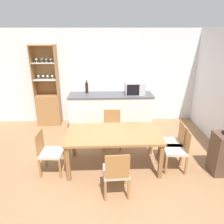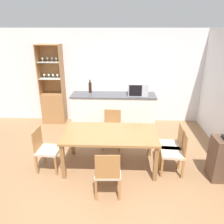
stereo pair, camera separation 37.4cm
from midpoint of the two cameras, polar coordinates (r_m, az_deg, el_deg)
name	(u,v)px [view 1 (the left image)]	position (r m, az deg, el deg)	size (l,w,h in m)	color
ground_plane	(107,175)	(4.23, -4.01, -16.10)	(18.00, 18.00, 0.00)	#936B47
wall_back	(104,77)	(6.13, -3.76, 9.11)	(6.80, 0.06, 2.55)	silver
kitchen_counter	(111,112)	(5.68, -2.21, -0.15)	(2.12, 0.58, 0.98)	white
display_cabinet	(49,103)	(6.32, -17.87, 2.33)	(0.63, 0.39, 2.16)	#A37042
dining_table	(114,137)	(4.12, -2.17, -6.48)	(1.75, 0.94, 0.72)	olive
dining_chair_head_far	(112,129)	(4.92, -2.17, -4.52)	(0.43, 0.43, 0.83)	#C1B299
dining_chair_side_right_far	(173,142)	(4.51, 13.35, -7.71)	(0.43, 0.43, 0.83)	#C1B299
dining_chair_head_near	(116,172)	(3.58, -1.98, -15.55)	(0.43, 0.43, 0.83)	#C1B299
dining_chair_side_left_near	(49,152)	(4.28, -18.55, -9.98)	(0.43, 0.43, 0.83)	#C1B299
dining_chair_side_right_near	(177,149)	(4.28, 14.33, -9.52)	(0.44, 0.44, 0.83)	#C1B299
microwave	(135,88)	(5.53, 4.01, 6.26)	(0.48, 0.40, 0.31)	#B7BABF
wine_bottle	(87,88)	(5.67, -8.50, 6.27)	(0.08, 0.08, 0.33)	black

